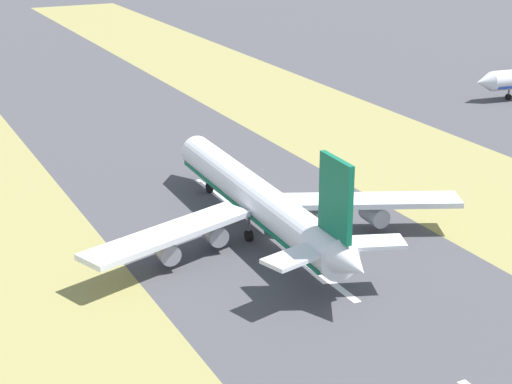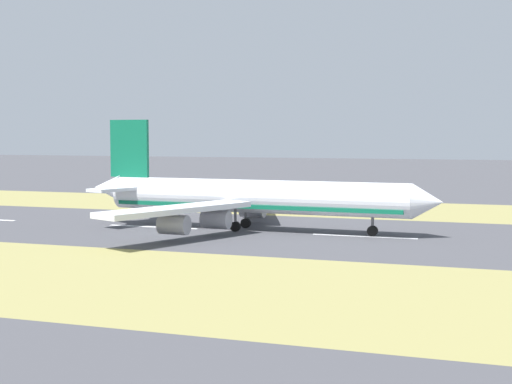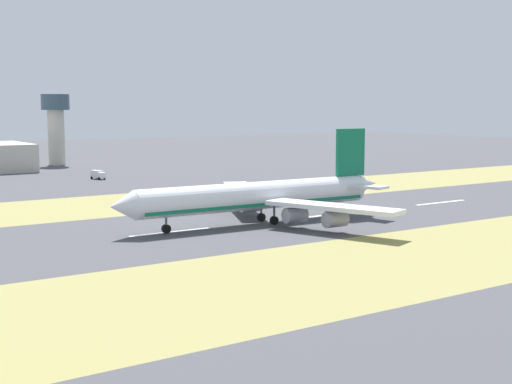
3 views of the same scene
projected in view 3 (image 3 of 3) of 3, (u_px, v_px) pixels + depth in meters
ground_plane at (270, 221)px, 158.08m from camera, size 800.00×800.00×0.00m
grass_median_west at (422, 256)px, 121.02m from camera, size 40.00×600.00×0.01m
grass_median_east at (176, 199)px, 195.15m from camera, size 40.00×600.00×0.01m
centreline_dash_near at (441, 202)px, 188.71m from camera, size 1.20×18.00×0.01m
centreline_dash_mid at (324, 215)px, 166.54m from camera, size 1.20×18.00×0.01m
centreline_dash_far at (170, 232)px, 144.37m from camera, size 1.20×18.00×0.01m
airplane_main_jet at (263, 196)px, 154.58m from camera, size 64.10×67.15×20.20m
control_tower at (56, 122)px, 306.90m from camera, size 12.00×12.00×30.48m
service_truck at (98, 174)px, 248.54m from camera, size 6.37×3.88×3.10m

